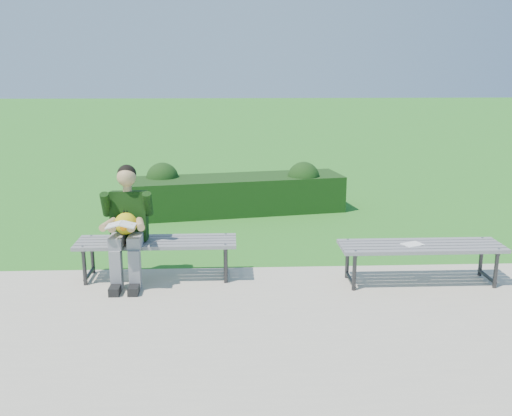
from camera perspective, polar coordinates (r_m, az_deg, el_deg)
ground at (r=6.94m, az=0.07°, el=-6.11°), size 80.00×80.00×0.00m
walkway at (r=5.33m, az=0.97°, el=-12.44°), size 30.00×3.50×0.02m
hedge at (r=9.57m, az=-2.02°, el=1.59°), size 3.67×1.50×0.84m
bench_left at (r=6.58m, az=-9.89°, el=-3.65°), size 1.80×0.50×0.46m
bench_right at (r=6.59m, az=16.17°, el=-3.96°), size 1.80×0.50×0.46m
seated_boy at (r=6.45m, az=-12.75°, el=-1.37°), size 0.56×0.76×1.31m
paper_sheet at (r=6.55m, az=15.38°, el=-3.51°), size 0.27×0.24×0.01m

